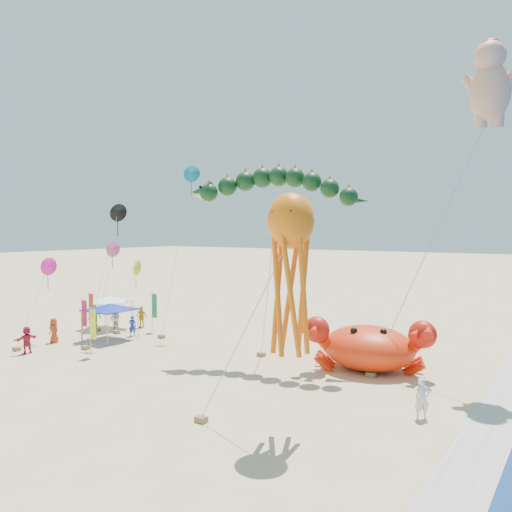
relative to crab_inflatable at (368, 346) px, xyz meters
The scene contains 11 objects.
ground 6.11m from the crab_inflatable, 141.81° to the right, with size 320.00×320.00×0.00m, color #D1B784.
foam_strip 8.32m from the crab_inflatable, 26.62° to the right, with size 320.00×320.00×0.00m, color silver.
crab_inflatable is the anchor object (origin of this frame).
dragon_kite 10.68m from the crab_inflatable, 165.82° to the right, with size 10.71×5.07×11.63m.
cherub_kite 15.84m from the crab_inflatable, 19.87° to the left, with size 6.47×4.34×18.22m.
octopus_kite 11.64m from the crab_inflatable, 85.74° to the right, with size 4.85×2.20×9.57m.
canopy_blue 19.05m from the crab_inflatable, behind, with size 3.41×3.41×2.71m.
canopy_white 22.38m from the crab_inflatable, behind, with size 3.33×3.33×2.71m.
feather_flags 19.22m from the crab_inflatable, behind, with size 7.28×7.77×3.20m.
beachgoers 19.63m from the crab_inflatable, behind, with size 29.60×11.46×1.89m.
small_kites 20.44m from the crab_inflatable, behind, with size 9.31×11.03×13.10m.
Camera 1 is at (15.29, -23.51, 8.12)m, focal length 35.00 mm.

